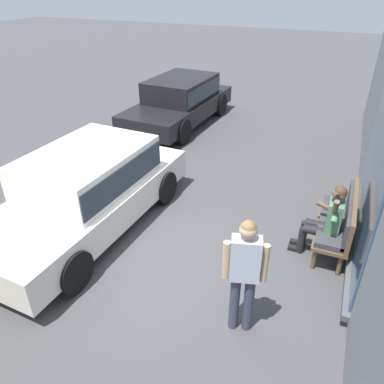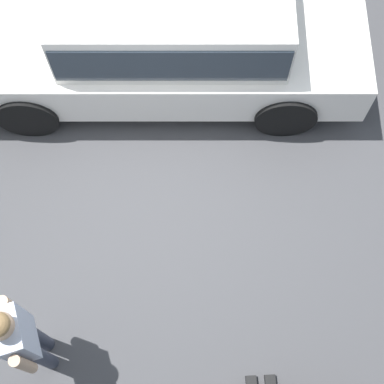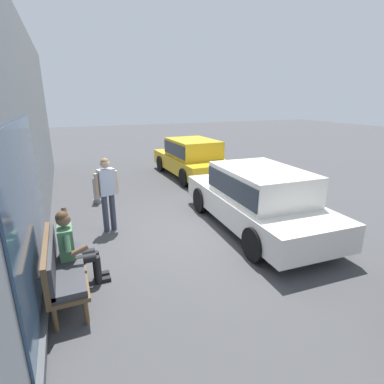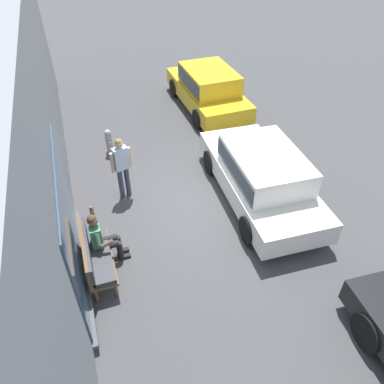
{
  "view_description": "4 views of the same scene",
  "coord_description": "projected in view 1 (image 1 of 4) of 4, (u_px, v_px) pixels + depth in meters",
  "views": [
    {
      "loc": [
        4.41,
        2.6,
        4.13
      ],
      "look_at": [
        -0.56,
        0.51,
        0.96
      ],
      "focal_mm": 35.0,
      "sensor_mm": 36.0,
      "label": 1
    },
    {
      "loc": [
        -0.34,
        2.6,
        5.84
      ],
      "look_at": [
        -0.43,
        0.74,
        1.24
      ],
      "focal_mm": 55.0,
      "sensor_mm": 36.0,
      "label": 2
    },
    {
      "loc": [
        -5.74,
        2.6,
        2.98
      ],
      "look_at": [
        -0.25,
        0.29,
        1.11
      ],
      "focal_mm": 28.0,
      "sensor_mm": 36.0,
      "label": 3
    },
    {
      "loc": [
        -6.7,
        2.6,
        6.37
      ],
      "look_at": [
        -0.61,
        0.56,
        1.03
      ],
      "focal_mm": 35.0,
      "sensor_mm": 36.0,
      "label": 4
    }
  ],
  "objects": [
    {
      "name": "pedestrian_standing",
      "position": [
        245.0,
        269.0,
        4.54
      ],
      "size": [
        0.29,
        0.53,
        1.73
      ],
      "color": "#383D4C",
      "rests_on": "ground_plane"
    },
    {
      "name": "bench",
      "position": [
        341.0,
        220.0,
        6.25
      ],
      "size": [
        1.61,
        0.55,
        0.99
      ],
      "color": "brown",
      "rests_on": "ground_plane"
    },
    {
      "name": "parked_car_mid",
      "position": [
        87.0,
        187.0,
        6.71
      ],
      "size": [
        4.53,
        2.06,
        1.48
      ],
      "color": "white",
      "rests_on": "ground_plane"
    },
    {
      "name": "ground_plane",
      "position": [
        153.0,
        249.0,
        6.47
      ],
      "size": [
        60.0,
        60.0,
        0.0
      ],
      "primitive_type": "plane",
      "color": "#424244"
    },
    {
      "name": "person_on_phone",
      "position": [
        327.0,
        219.0,
        6.02
      ],
      "size": [
        0.73,
        0.74,
        1.33
      ],
      "color": "black",
      "rests_on": "ground_plane"
    },
    {
      "name": "parked_car_near",
      "position": [
        180.0,
        99.0,
        11.48
      ],
      "size": [
        4.47,
        2.07,
        1.39
      ],
      "color": "black",
      "rests_on": "ground_plane"
    }
  ]
}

